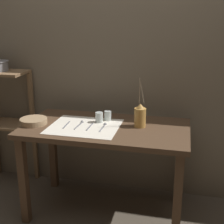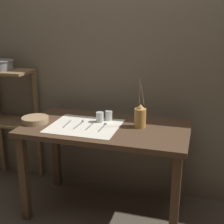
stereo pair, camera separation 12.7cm
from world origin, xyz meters
TOP-DOWN VIEW (x-y plane):
  - ground_plane at (0.00, 0.00)m, footprint 12.00×12.00m
  - stone_wall_back at (0.00, 0.45)m, footprint 7.00×0.06m
  - wooden_table at (0.00, 0.00)m, footprint 1.29×0.69m
  - wooden_shelf_unit at (-1.04, 0.29)m, footprint 0.47×0.30m
  - linen_cloth at (-0.16, -0.04)m, footprint 0.54×0.46m
  - pitcher_with_flowers at (0.26, 0.05)m, footprint 0.09×0.09m
  - wooden_bowl at (-0.57, -0.08)m, footprint 0.21×0.21m
  - glass_tumbler_near at (-0.07, 0.07)m, footprint 0.06×0.06m
  - glass_tumbler_far at (-0.01, 0.14)m, footprint 0.06×0.06m
  - knife_center at (-0.30, -0.05)m, footprint 0.02×0.17m
  - spoon_outer at (-0.20, 0.00)m, footprint 0.02×0.18m
  - fork_outer at (-0.11, -0.05)m, footprint 0.01×0.17m
  - spoon_inner at (-0.01, -0.01)m, footprint 0.02×0.18m

SIDE VIEW (x-z plane):
  - ground_plane at x=0.00m, z-range 0.00..0.00m
  - wooden_table at x=0.00m, z-range 0.28..1.04m
  - linen_cloth at x=-0.16m, z-range 0.76..0.77m
  - wooden_shelf_unit at x=-1.04m, z-range 0.21..1.32m
  - knife_center at x=-0.30m, z-range 0.77..0.77m
  - fork_outer at x=-0.11m, z-range 0.77..0.77m
  - spoon_outer at x=-0.20m, z-range 0.76..0.78m
  - spoon_inner at x=-0.01m, z-range 0.76..0.78m
  - wooden_bowl at x=-0.57m, z-range 0.76..0.81m
  - glass_tumbler_far at x=-0.01m, z-range 0.77..0.85m
  - glass_tumbler_near at x=-0.07m, z-range 0.77..0.85m
  - pitcher_with_flowers at x=0.26m, z-range 0.66..1.05m
  - stone_wall_back at x=0.00m, z-range 0.00..2.40m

